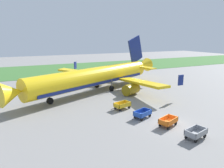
% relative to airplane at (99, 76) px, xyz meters
% --- Properties ---
extents(ground_plane, '(220.00, 220.00, 0.00)m').
position_rel_airplane_xyz_m(ground_plane, '(1.91, -19.51, -3.05)').
color(ground_plane, gray).
extents(grass_strip, '(220.00, 28.00, 0.06)m').
position_rel_airplane_xyz_m(grass_strip, '(1.91, 32.62, -3.02)').
color(grass_strip, '#3D7033').
rests_on(grass_strip, ground).
extents(airplane, '(35.88, 29.35, 11.34)m').
position_rel_airplane_xyz_m(airplane, '(0.00, 0.00, 0.00)').
color(airplane, yellow).
rests_on(airplane, ground).
extents(baggage_cart_nearest, '(3.63, 1.92, 1.07)m').
position_rel_airplane_xyz_m(baggage_cart_nearest, '(2.03, -23.48, -2.45)').
color(baggage_cart_nearest, gray).
rests_on(baggage_cart_nearest, ground).
extents(baggage_cart_second_in_row, '(3.59, 2.15, 1.07)m').
position_rel_airplane_xyz_m(baggage_cart_second_in_row, '(1.42, -19.67, -2.45)').
color(baggage_cart_second_in_row, orange).
rests_on(baggage_cart_second_in_row, ground).
extents(baggage_cart_third_in_row, '(3.59, 2.17, 1.07)m').
position_rel_airplane_xyz_m(baggage_cart_third_in_row, '(-0.02, -16.11, -2.45)').
color(baggage_cart_third_in_row, '#234CB2').
rests_on(baggage_cart_third_in_row, ground).
extents(baggage_cart_fourth_in_row, '(3.62, 1.96, 1.07)m').
position_rel_airplane_xyz_m(baggage_cart_fourth_in_row, '(-0.85, -11.76, -2.45)').
color(baggage_cart_fourth_in_row, gold).
rests_on(baggage_cart_fourth_in_row, ground).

